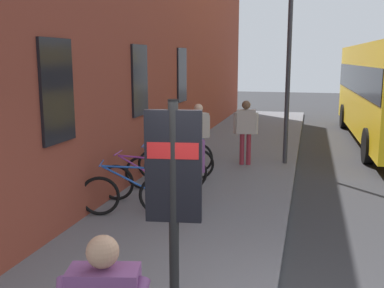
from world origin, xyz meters
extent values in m
plane|color=#2D2D30|center=(6.00, -1.00, 0.00)|extent=(60.00, 60.00, 0.00)
cube|color=slate|center=(8.00, 1.75, 0.06)|extent=(24.00, 3.50, 0.12)
cube|color=brown|center=(9.00, 3.80, 4.55)|extent=(22.00, 0.60, 9.10)
cube|color=black|center=(2.00, 3.48, 2.40)|extent=(0.90, 0.06, 1.60)
cube|color=black|center=(5.50, 3.48, 2.40)|extent=(0.90, 0.06, 1.60)
cube|color=black|center=(9.00, 3.48, 2.40)|extent=(0.90, 0.06, 1.60)
torus|color=black|center=(2.88, 3.27, 0.48)|extent=(0.28, 0.70, 0.72)
torus|color=black|center=(3.20, 2.27, 0.48)|extent=(0.28, 0.70, 0.72)
cylinder|color=#1E4CA5|center=(3.05, 2.75, 0.76)|extent=(0.34, 0.98, 0.58)
cylinder|color=#1E4CA5|center=(3.02, 2.82, 1.00)|extent=(0.29, 0.82, 0.09)
cylinder|color=#1E4CA5|center=(3.17, 2.34, 0.73)|extent=(0.09, 0.19, 0.51)
cube|color=black|center=(3.15, 2.41, 1.02)|extent=(0.16, 0.22, 0.06)
cylinder|color=#1E4CA5|center=(2.89, 3.22, 1.08)|extent=(0.46, 0.17, 0.02)
torus|color=black|center=(3.78, 3.35, 0.48)|extent=(0.13, 0.72, 0.72)
torus|color=black|center=(3.89, 2.31, 0.48)|extent=(0.13, 0.72, 0.72)
cylinder|color=#8C338C|center=(3.84, 2.80, 0.76)|extent=(0.14, 1.02, 0.58)
cylinder|color=#8C338C|center=(3.83, 2.88, 1.00)|extent=(0.12, 0.85, 0.09)
cylinder|color=#8C338C|center=(3.88, 2.38, 0.73)|extent=(0.05, 0.19, 0.51)
cube|color=black|center=(3.87, 2.45, 1.02)|extent=(0.12, 0.21, 0.06)
cylinder|color=#8C338C|center=(3.79, 3.30, 1.08)|extent=(0.48, 0.07, 0.02)
torus|color=black|center=(4.67, 3.15, 0.48)|extent=(0.20, 0.72, 0.72)
torus|color=black|center=(4.87, 2.12, 0.48)|extent=(0.20, 0.72, 0.72)
cylinder|color=#1E4CA5|center=(4.77, 2.61, 0.76)|extent=(0.23, 1.01, 0.58)
cylinder|color=#1E4CA5|center=(4.76, 2.69, 1.00)|extent=(0.20, 0.84, 0.09)
cylinder|color=#1E4CA5|center=(4.85, 2.20, 0.73)|extent=(0.07, 0.19, 0.51)
cube|color=black|center=(4.84, 2.27, 1.02)|extent=(0.14, 0.22, 0.06)
cylinder|color=#1E4CA5|center=(4.68, 3.10, 1.08)|extent=(0.48, 0.12, 0.02)
torus|color=black|center=(5.45, 3.16, 0.48)|extent=(0.25, 0.71, 0.72)
torus|color=black|center=(5.73, 2.15, 0.48)|extent=(0.25, 0.71, 0.72)
cylinder|color=black|center=(5.60, 2.63, 0.76)|extent=(0.30, 0.99, 0.58)
cylinder|color=black|center=(5.58, 2.71, 1.00)|extent=(0.26, 0.83, 0.09)
cylinder|color=black|center=(5.71, 2.22, 0.73)|extent=(0.08, 0.19, 0.51)
cube|color=black|center=(5.69, 2.30, 1.02)|extent=(0.15, 0.22, 0.06)
cylinder|color=black|center=(5.47, 3.12, 1.08)|extent=(0.47, 0.15, 0.02)
torus|color=black|center=(6.62, 3.35, 0.48)|extent=(0.17, 0.72, 0.72)
torus|color=black|center=(6.46, 2.31, 0.48)|extent=(0.17, 0.72, 0.72)
cylinder|color=#1E4CA5|center=(6.53, 2.80, 0.76)|extent=(0.19, 1.01, 0.58)
cylinder|color=#1E4CA5|center=(6.54, 2.88, 1.00)|extent=(0.16, 0.85, 0.09)
cylinder|color=#1E4CA5|center=(6.47, 2.38, 0.73)|extent=(0.06, 0.19, 0.51)
cube|color=black|center=(6.48, 2.46, 1.02)|extent=(0.13, 0.21, 0.06)
cylinder|color=#1E4CA5|center=(6.61, 3.30, 1.08)|extent=(0.48, 0.10, 0.02)
cylinder|color=black|center=(-0.17, 0.96, 1.32)|extent=(0.10, 0.10, 2.40)
cube|color=black|center=(-0.17, 0.96, 1.87)|extent=(0.16, 0.56, 1.10)
cube|color=red|center=(-0.17, 0.96, 2.03)|extent=(0.16, 0.50, 0.16)
cylinder|color=black|center=(8.99, -1.91, 0.50)|extent=(1.01, 0.28, 1.00)
cylinder|color=black|center=(15.71, -1.69, 0.50)|extent=(1.01, 0.28, 1.00)
cylinder|color=#26262D|center=(3.52, 1.76, 0.51)|extent=(0.11, 0.11, 0.78)
cylinder|color=#26262D|center=(3.40, 1.65, 0.51)|extent=(0.11, 0.11, 0.78)
cube|color=#723F72|center=(3.46, 1.70, 1.20)|extent=(0.49, 0.48, 0.59)
sphere|color=#D8AD8C|center=(3.46, 1.70, 1.61)|extent=(0.21, 0.21, 0.21)
cylinder|color=#723F72|center=(3.65, 1.88, 1.16)|extent=(0.09, 0.09, 0.52)
cylinder|color=#723F72|center=(3.27, 1.52, 1.16)|extent=(0.09, 0.09, 0.52)
cylinder|color=maroon|center=(7.50, 1.23, 0.54)|extent=(0.12, 0.12, 0.84)
cylinder|color=maroon|center=(7.48, 1.40, 0.54)|extent=(0.12, 0.12, 0.84)
cube|color=#B2A599|center=(7.49, 1.31, 1.27)|extent=(0.32, 0.52, 0.63)
sphere|color=brown|center=(7.49, 1.31, 1.71)|extent=(0.23, 0.23, 0.23)
cylinder|color=#B2A599|center=(7.53, 1.04, 1.23)|extent=(0.10, 0.10, 0.56)
cylinder|color=#B2A599|center=(7.45, 1.59, 1.23)|extent=(0.10, 0.10, 0.56)
cylinder|color=#334C8C|center=(6.55, 2.44, 0.53)|extent=(0.12, 0.12, 0.82)
cylinder|color=#334C8C|center=(6.66, 2.31, 0.53)|extent=(0.12, 0.12, 0.82)
cube|color=#B2A599|center=(6.61, 2.38, 1.25)|extent=(0.49, 0.52, 0.62)
sphere|color=#D8AD8C|center=(6.61, 2.38, 1.68)|extent=(0.22, 0.22, 0.22)
cylinder|color=#B2A599|center=(6.44, 2.59, 1.21)|extent=(0.10, 0.10, 0.55)
cylinder|color=#B2A599|center=(6.78, 2.17, 1.21)|extent=(0.10, 0.10, 0.55)
sphere|color=tan|center=(-1.69, 0.98, 1.66)|extent=(0.22, 0.22, 0.22)
cylinder|color=#333338|center=(7.94, 0.30, 2.52)|extent=(0.12, 0.12, 4.81)
camera|label=1|loc=(-4.23, -0.28, 2.90)|focal=42.46mm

